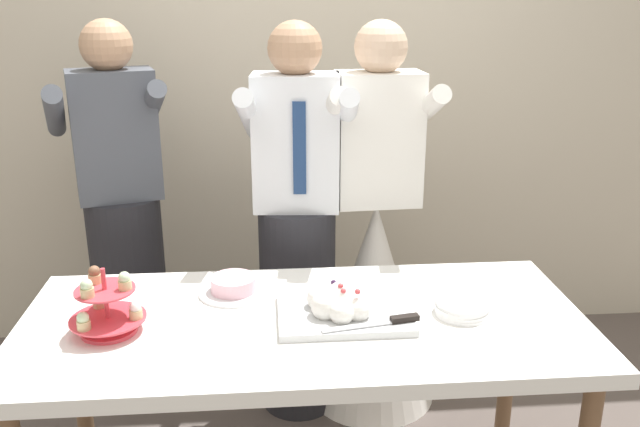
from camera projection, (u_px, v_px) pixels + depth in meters
name	position (u px, v px, depth m)	size (l,w,h in m)	color
rear_wall	(285.00, 57.00, 3.28)	(5.20, 0.10, 2.90)	beige
dessert_table	(304.00, 339.00, 2.16)	(1.80, 0.80, 0.78)	white
cupcake_stand	(106.00, 308.00, 2.03)	(0.23, 0.23, 0.21)	#D83F4C
main_cake_tray	(343.00, 306.00, 2.13)	(0.43, 0.31, 0.13)	silver
plate_stack	(462.00, 308.00, 2.16)	(0.18, 0.18, 0.04)	white
round_cake	(233.00, 286.00, 2.30)	(0.24, 0.24, 0.06)	white
person_groom	(297.00, 247.00, 2.80)	(0.49, 0.52, 1.66)	#232328
person_bride	(374.00, 277.00, 2.91)	(0.56, 0.56, 1.66)	white
person_guest	(125.00, 235.00, 2.93)	(0.57, 0.59, 1.66)	#232328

